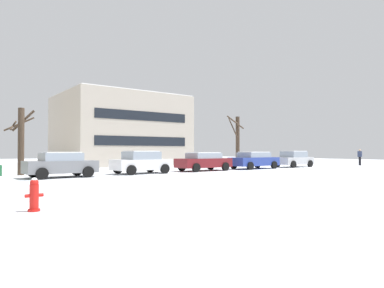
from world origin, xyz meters
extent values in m
cylinder|color=red|center=(1.17, -2.67, 0.03)|extent=(0.30, 0.30, 0.06)
cylinder|color=red|center=(1.17, -2.67, 0.37)|extent=(0.22, 0.22, 0.62)
sphere|color=red|center=(1.17, -2.67, 0.73)|extent=(0.21, 0.21, 0.21)
cylinder|color=red|center=(1.01, -2.67, 0.40)|extent=(0.12, 0.09, 0.09)
cylinder|color=red|center=(1.33, -2.67, 0.40)|extent=(0.12, 0.09, 0.09)
sphere|color=white|center=(1.17, -2.67, 0.78)|extent=(0.15, 0.15, 0.15)
cube|color=slate|center=(4.99, 8.33, 0.62)|extent=(3.90, 1.84, 0.69)
cube|color=#8C99A8|center=(4.99, 8.33, 1.19)|extent=(2.15, 1.67, 0.45)
cube|color=white|center=(4.99, 8.33, 1.44)|extent=(1.96, 1.55, 0.06)
cylinder|color=black|center=(6.23, 9.26, 0.32)|extent=(0.64, 0.23, 0.64)
cylinder|color=black|center=(6.26, 7.44, 0.32)|extent=(0.64, 0.23, 0.64)
cylinder|color=black|center=(3.71, 9.22, 0.32)|extent=(0.64, 0.23, 0.64)
cylinder|color=black|center=(3.74, 7.40, 0.32)|extent=(0.64, 0.23, 0.64)
cube|color=white|center=(10.31, 8.57, 0.61)|extent=(3.88, 1.93, 0.69)
cube|color=#8C99A8|center=(10.31, 8.57, 1.21)|extent=(2.15, 1.75, 0.51)
cube|color=white|center=(10.31, 8.57, 1.50)|extent=(1.95, 1.62, 0.06)
cylinder|color=black|center=(11.55, 9.55, 0.32)|extent=(0.64, 0.23, 0.64)
cylinder|color=black|center=(11.58, 7.64, 0.32)|extent=(0.64, 0.23, 0.64)
cylinder|color=black|center=(9.05, 9.51, 0.32)|extent=(0.64, 0.23, 0.64)
cylinder|color=black|center=(9.08, 7.60, 0.32)|extent=(0.64, 0.23, 0.64)
cube|color=maroon|center=(15.64, 8.53, 0.61)|extent=(4.42, 1.78, 0.68)
cube|color=#8C99A8|center=(15.64, 8.53, 1.15)|extent=(2.44, 1.61, 0.41)
cube|color=white|center=(15.64, 8.53, 1.39)|extent=(2.22, 1.49, 0.06)
cylinder|color=black|center=(17.06, 9.43, 0.32)|extent=(0.64, 0.23, 0.64)
cylinder|color=black|center=(17.08, 7.68, 0.32)|extent=(0.64, 0.23, 0.64)
cylinder|color=black|center=(14.20, 9.38, 0.32)|extent=(0.64, 0.23, 0.64)
cylinder|color=black|center=(14.23, 7.63, 0.32)|extent=(0.64, 0.23, 0.64)
cube|color=#283D93|center=(20.97, 8.37, 0.62)|extent=(4.58, 1.90, 0.70)
cube|color=#8C99A8|center=(20.97, 8.37, 1.18)|extent=(2.53, 1.72, 0.42)
cube|color=white|center=(20.97, 8.37, 1.42)|extent=(2.30, 1.59, 0.06)
cylinder|color=black|center=(22.43, 9.32, 0.32)|extent=(0.64, 0.23, 0.64)
cylinder|color=black|center=(22.46, 7.46, 0.32)|extent=(0.64, 0.23, 0.64)
cylinder|color=black|center=(19.47, 9.27, 0.32)|extent=(0.64, 0.23, 0.64)
cylinder|color=black|center=(19.51, 7.41, 0.32)|extent=(0.64, 0.23, 0.64)
cube|color=silver|center=(26.30, 8.32, 0.60)|extent=(4.01, 1.79, 0.66)
cube|color=#8C99A8|center=(26.30, 8.32, 1.19)|extent=(2.22, 1.62, 0.53)
cube|color=white|center=(26.30, 8.32, 1.49)|extent=(2.02, 1.49, 0.06)
cylinder|color=black|center=(27.57, 9.22, 0.32)|extent=(0.64, 0.23, 0.64)
cylinder|color=black|center=(27.60, 7.46, 0.32)|extent=(0.64, 0.23, 0.64)
cylinder|color=black|center=(24.99, 9.18, 0.32)|extent=(0.64, 0.23, 0.64)
cylinder|color=black|center=(25.02, 7.42, 0.32)|extent=(0.64, 0.23, 0.64)
cylinder|color=black|center=(34.88, 6.42, 0.44)|extent=(0.14, 0.14, 0.88)
cylinder|color=black|center=(35.19, 6.71, 0.44)|extent=(0.14, 0.14, 0.88)
cube|color=#2D3856|center=(35.03, 6.56, 1.18)|extent=(0.38, 0.46, 0.60)
sphere|color=tan|center=(35.03, 6.56, 1.59)|extent=(0.22, 0.22, 0.22)
cylinder|color=#423326|center=(3.53, 11.81, 2.12)|extent=(0.38, 0.38, 4.24)
cylinder|color=#423326|center=(3.58, 12.70, 3.28)|extent=(1.83, 0.20, 1.01)
cylinder|color=#423326|center=(3.77, 12.41, 3.49)|extent=(1.36, 0.66, 1.44)
cylinder|color=#423326|center=(3.12, 12.04, 3.13)|extent=(0.56, 0.93, 0.67)
cylinder|color=#423326|center=(23.69, 13.14, 2.48)|extent=(0.39, 0.39, 4.96)
cylinder|color=#423326|center=(23.22, 13.03, 4.42)|extent=(0.34, 1.03, 0.67)
cylinder|color=#423326|center=(22.97, 12.73, 4.34)|extent=(0.97, 1.58, 1.40)
cylinder|color=#423326|center=(23.06, 13.22, 3.92)|extent=(0.29, 1.36, 1.84)
cube|color=#B2A899|center=(15.56, 23.17, 3.70)|extent=(12.39, 10.63, 7.40)
cube|color=white|center=(15.56, 23.17, 7.45)|extent=(12.15, 10.42, 0.10)
cube|color=black|center=(15.56, 17.84, 2.47)|extent=(9.92, 0.04, 0.90)
cube|color=black|center=(15.56, 17.84, 4.93)|extent=(9.92, 0.04, 0.90)
camera|label=1|loc=(-0.91, -12.17, 1.54)|focal=32.57mm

